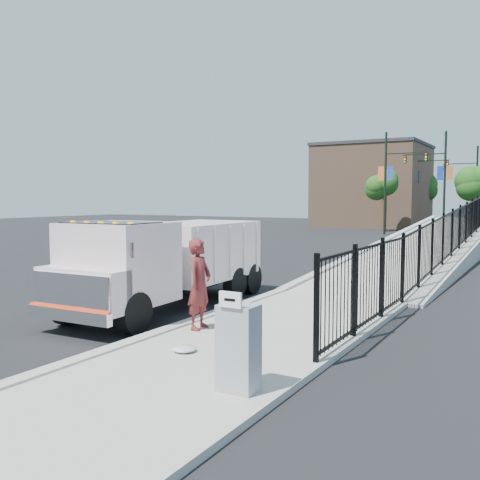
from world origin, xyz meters
The scene contains 18 objects.
ground centered at (0.00, 0.00, 0.00)m, with size 120.00×120.00×0.00m, color black.
sidewalk centered at (1.93, -2.00, 0.06)m, with size 3.55×12.00×0.12m, color #9E998E.
curb centered at (0.00, -2.00, 0.08)m, with size 0.30×12.00×0.16m, color #ADAAA3.
ramp centered at (2.12, 16.00, 0.00)m, with size 3.95×24.00×1.70m, color #9E998E.
iron_fence centered at (3.55, 12.00, 0.90)m, with size 0.10×28.00×1.80m, color black.
truck centered at (-1.68, 0.53, 1.33)m, with size 2.53×7.01×2.37m.
worker centered at (0.54, -1.09, 1.07)m, with size 0.70×0.46×1.91m, color maroon.
utility_cabinet centered at (3.10, -3.81, 0.75)m, with size 0.55×0.40×1.25m, color gray.
arrow_sign centered at (3.10, -4.03, 1.48)m, with size 0.35×0.04×0.22m, color white.
debris centered at (1.27, -2.63, 0.17)m, with size 0.44×0.44×0.11m, color silver.
light_pole_0 centered at (-4.15, 31.83, 4.36)m, with size 3.77×0.22×8.00m.
light_pole_1 centered at (-0.65, 33.60, 4.36)m, with size 3.77×0.22×8.00m.
light_pole_2 centered at (-4.17, 41.47, 4.36)m, with size 3.77×0.22×8.00m.
light_pole_3 centered at (0.08, 47.39, 4.36)m, with size 3.78×0.22×8.00m.
tree_0 centered at (-5.42, 35.36, 3.91)m, with size 2.21×2.21×5.11m.
tree_1 centered at (1.00, 40.18, 3.94)m, with size 2.53×2.53×5.26m.
tree_2 centered at (-4.85, 48.58, 3.95)m, with size 2.70×2.70×5.35m.
building centered at (-9.00, 44.00, 4.00)m, with size 10.00×10.00×8.00m, color #8C664C.
Camera 1 is at (6.88, -10.26, 2.88)m, focal length 40.00 mm.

